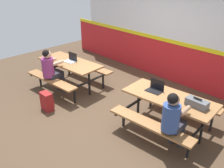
# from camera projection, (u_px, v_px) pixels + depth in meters

# --- Properties ---
(ground_plane) EXTENTS (10.00, 10.00, 0.02)m
(ground_plane) POSITION_uv_depth(u_px,v_px,m) (111.00, 105.00, 5.97)
(ground_plane) COLOR #4C3826
(accent_backdrop) EXTENTS (8.00, 0.14, 2.60)m
(accent_backdrop) POSITION_uv_depth(u_px,v_px,m) (170.00, 37.00, 6.82)
(accent_backdrop) COLOR red
(accent_backdrop) RESTS_ON ground
(picnic_table_left) EXTENTS (1.85, 1.69, 0.74)m
(picnic_table_left) POSITION_uv_depth(u_px,v_px,m) (70.00, 67.00, 6.59)
(picnic_table_left) COLOR #9E6B3D
(picnic_table_left) RESTS_ON ground
(picnic_table_right) EXTENTS (1.85, 1.69, 0.74)m
(picnic_table_right) POSITION_uv_depth(u_px,v_px,m) (169.00, 104.00, 4.86)
(picnic_table_right) COLOR #9E6B3D
(picnic_table_right) RESTS_ON ground
(student_nearer) EXTENTS (0.38, 0.53, 1.21)m
(student_nearer) POSITION_uv_depth(u_px,v_px,m) (51.00, 68.00, 6.19)
(student_nearer) COLOR #2D2D38
(student_nearer) RESTS_ON ground
(student_further) EXTENTS (0.38, 0.53, 1.21)m
(student_further) POSITION_uv_depth(u_px,v_px,m) (173.00, 118.00, 4.20)
(student_further) COLOR #2D2D38
(student_further) RESTS_ON ground
(laptop_silver) EXTENTS (0.34, 0.25, 0.22)m
(laptop_silver) POSITION_uv_depth(u_px,v_px,m) (71.00, 60.00, 6.51)
(laptop_silver) COLOR silver
(laptop_silver) RESTS_ON picnic_table_left
(laptop_dark) EXTENTS (0.34, 0.25, 0.22)m
(laptop_dark) POSITION_uv_depth(u_px,v_px,m) (155.00, 89.00, 5.01)
(laptop_dark) COLOR black
(laptop_dark) RESTS_ON picnic_table_right
(toolbox_grey) EXTENTS (0.40, 0.18, 0.18)m
(toolbox_grey) POSITION_uv_depth(u_px,v_px,m) (197.00, 103.00, 4.44)
(toolbox_grey) COLOR #595B60
(toolbox_grey) RESTS_ON picnic_table_right
(backpack_dark) EXTENTS (0.30, 0.22, 0.44)m
(backpack_dark) POSITION_uv_depth(u_px,v_px,m) (47.00, 102.00, 5.67)
(backpack_dark) COLOR maroon
(backpack_dark) RESTS_ON ground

